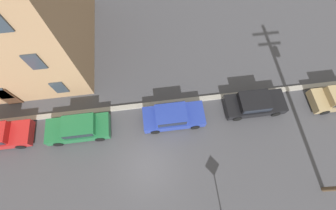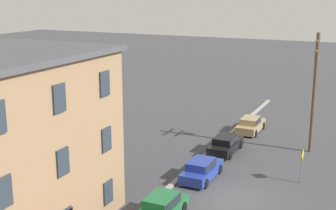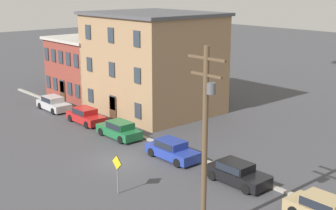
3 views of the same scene
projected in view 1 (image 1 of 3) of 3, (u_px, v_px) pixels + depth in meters
The scene contains 5 objects.
ground_plane at pixel (149, 165), 15.46m from camera, with size 200.00×200.00×0.00m, color #424247.
kerb_strip at pixel (143, 105), 17.12m from camera, with size 56.00×0.36×0.16m, color #9E998E.
car_green at pixel (79, 128), 15.73m from camera, with size 4.40×1.92×1.43m.
car_blue at pixel (173, 116), 16.07m from camera, with size 4.40×1.92×1.43m.
car_black at pixel (254, 103), 16.46m from camera, with size 4.40×1.92×1.43m.
Camera 1 is at (1.05, -2.29, 15.87)m, focal length 24.00 mm.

